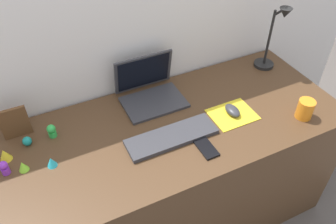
{
  "coord_description": "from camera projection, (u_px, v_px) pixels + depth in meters",
  "views": [
    {
      "loc": [
        -0.48,
        -1.01,
        1.83
      ],
      "look_at": [
        0.01,
        0.0,
        0.83
      ],
      "focal_mm": 36.45,
      "sensor_mm": 36.0,
      "label": 1
    }
  ],
  "objects": [
    {
      "name": "desk",
      "position": [
        167.0,
        177.0,
        1.81
      ],
      "size": [
        1.71,
        0.68,
        0.74
      ],
      "primitive_type": "cube",
      "color": "#4C331E",
      "rests_on": "ground_plane"
    },
    {
      "name": "picture_frame",
      "position": [
        15.0,
        123.0,
        1.47
      ],
      "size": [
        0.12,
        0.02,
        0.15
      ],
      "primitive_type": "cube",
      "color": "brown",
      "rests_on": "desk"
    },
    {
      "name": "desk_lamp",
      "position": [
        273.0,
        40.0,
        1.8
      ],
      "size": [
        0.11,
        0.16,
        0.38
      ],
      "color": "black",
      "rests_on": "desk"
    },
    {
      "name": "toy_figurine_yellow",
      "position": [
        5.0,
        155.0,
        1.4
      ],
      "size": [
        0.05,
        0.05,
        0.05
      ],
      "primitive_type": "cone",
      "color": "yellow",
      "rests_on": "desk"
    },
    {
      "name": "ground_plane",
      "position": [
        167.0,
        215.0,
        2.05
      ],
      "size": [
        6.0,
        6.0,
        0.0
      ],
      "primitive_type": "plane",
      "color": "#59514C"
    },
    {
      "name": "toy_figurine_teal",
      "position": [
        27.0,
        141.0,
        1.47
      ],
      "size": [
        0.04,
        0.04,
        0.04
      ],
      "primitive_type": "ellipsoid",
      "color": "teal",
      "rests_on": "desk"
    },
    {
      "name": "laptop",
      "position": [
        149.0,
        89.0,
        1.69
      ],
      "size": [
        0.3,
        0.25,
        0.21
      ],
      "color": "#333338",
      "rests_on": "desk"
    },
    {
      "name": "keyboard",
      "position": [
        172.0,
        137.0,
        1.5
      ],
      "size": [
        0.41,
        0.13,
        0.02
      ],
      "primitive_type": "cube",
      "color": "#333338",
      "rests_on": "desk"
    },
    {
      "name": "toy_figurine_green",
      "position": [
        52.0,
        131.0,
        1.5
      ],
      "size": [
        0.04,
        0.04,
        0.06
      ],
      "color": "green",
      "rests_on": "desk"
    },
    {
      "name": "cell_phone",
      "position": [
        206.0,
        147.0,
        1.46
      ],
      "size": [
        0.07,
        0.13,
        0.01
      ],
      "primitive_type": "cube",
      "rotation": [
        0.0,
        0.0,
        0.02
      ],
      "color": "black",
      "rests_on": "desk"
    },
    {
      "name": "toy_figurine_lime",
      "position": [
        23.0,
        166.0,
        1.36
      ],
      "size": [
        0.04,
        0.04,
        0.05
      ],
      "primitive_type": "cone",
      "color": "#8CDB33",
      "rests_on": "desk"
    },
    {
      "name": "back_wall",
      "position": [
        135.0,
        71.0,
        1.77
      ],
      "size": [
        2.91,
        0.05,
        1.62
      ],
      "primitive_type": "cube",
      "color": "silver",
      "rests_on": "ground_plane"
    },
    {
      "name": "mousepad",
      "position": [
        232.0,
        114.0,
        1.62
      ],
      "size": [
        0.21,
        0.17,
        0.0
      ],
      "primitive_type": "cube",
      "color": "yellow",
      "rests_on": "desk"
    },
    {
      "name": "toy_figurine_cyan",
      "position": [
        51.0,
        162.0,
        1.38
      ],
      "size": [
        0.04,
        0.04,
        0.05
      ],
      "primitive_type": "cone",
      "color": "#28B7CC",
      "rests_on": "desk"
    },
    {
      "name": "toy_figurine_purple",
      "position": [
        4.0,
        168.0,
        1.34
      ],
      "size": [
        0.03,
        0.03,
        0.06
      ],
      "color": "purple",
      "rests_on": "desk"
    },
    {
      "name": "mouse",
      "position": [
        232.0,
        110.0,
        1.62
      ],
      "size": [
        0.06,
        0.1,
        0.03
      ],
      "primitive_type": "ellipsoid",
      "color": "#333338",
      "rests_on": "mousepad"
    },
    {
      "name": "coffee_mug",
      "position": [
        305.0,
        109.0,
        1.58
      ],
      "size": [
        0.08,
        0.08,
        0.09
      ],
      "primitive_type": "cylinder",
      "color": "orange",
      "rests_on": "desk"
    }
  ]
}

